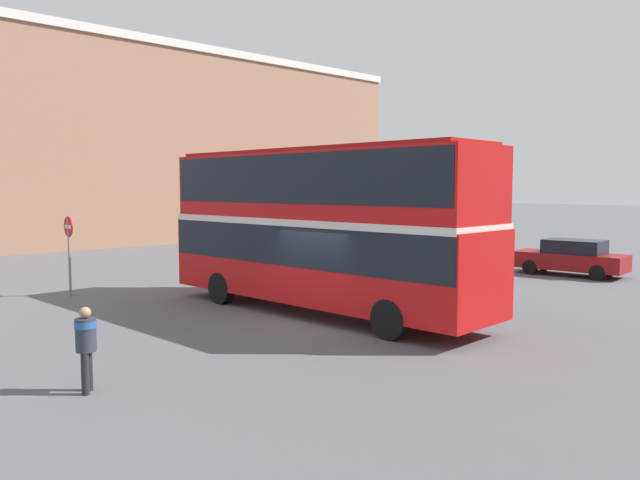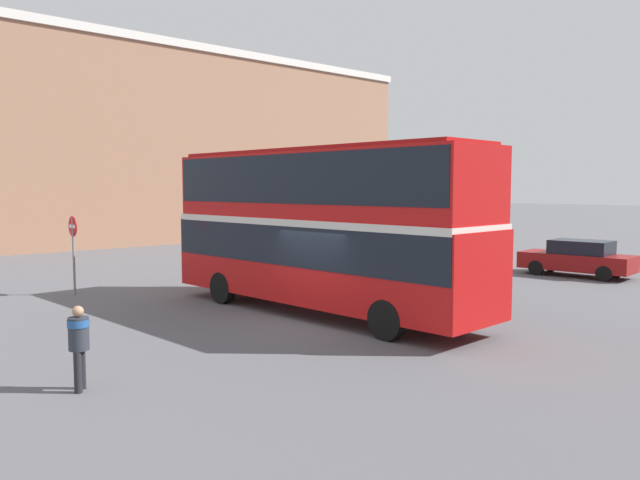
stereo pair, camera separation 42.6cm
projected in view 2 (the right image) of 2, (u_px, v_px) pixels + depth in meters
ground_plane at (317, 324)px, 16.79m from camera, size 240.00×240.00×0.00m
building_row_left at (172, 147)px, 44.55m from camera, size 9.20×36.38×13.04m
double_decker_bus at (320, 220)px, 18.03m from camera, size 10.91×3.03×4.77m
pedestrian_foreground at (79, 339)px, 11.20m from camera, size 0.54×0.54×1.56m
parked_car_kerb_far at (578, 258)px, 25.72m from camera, size 4.55×2.23×1.50m
parked_car_side_street at (297, 249)px, 29.03m from camera, size 4.33×1.93×1.61m
no_entry_sign at (73, 241)px, 21.07m from camera, size 0.69×0.08×2.70m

